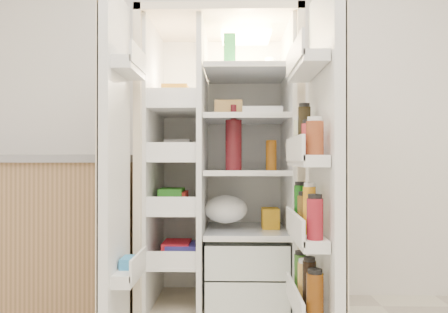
{
  "coord_description": "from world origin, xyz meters",
  "views": [
    {
      "loc": [
        -0.08,
        -1.0,
        0.96
      ],
      "look_at": [
        -0.13,
        1.25,
        0.97
      ],
      "focal_mm": 34.0,
      "sensor_mm": 36.0,
      "label": 1
    }
  ],
  "objects": [
    {
      "name": "wall_back",
      "position": [
        0.0,
        2.0,
        1.35
      ],
      "size": [
        4.0,
        0.02,
        2.7
      ],
      "primitive_type": "cube",
      "color": "white",
      "rests_on": "floor"
    },
    {
      "name": "refrigerator",
      "position": [
        -0.14,
        1.65,
        0.74
      ],
      "size": [
        0.92,
        0.7,
        1.8
      ],
      "color": "beige",
      "rests_on": "floor"
    },
    {
      "name": "freezer_door",
      "position": [
        -0.65,
        1.05,
        0.89
      ],
      "size": [
        0.15,
        0.4,
        1.72
      ],
      "color": "white",
      "rests_on": "floor"
    },
    {
      "name": "fridge_door",
      "position": [
        0.33,
        0.96,
        0.87
      ],
      "size": [
        0.17,
        0.58,
        1.72
      ],
      "color": "white",
      "rests_on": "floor"
    },
    {
      "name": "kitchen_counter",
      "position": [
        -1.35,
        1.65,
        0.49
      ],
      "size": [
        1.35,
        0.72,
        0.98
      ],
      "color": "#A37A51",
      "rests_on": "floor"
    }
  ]
}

